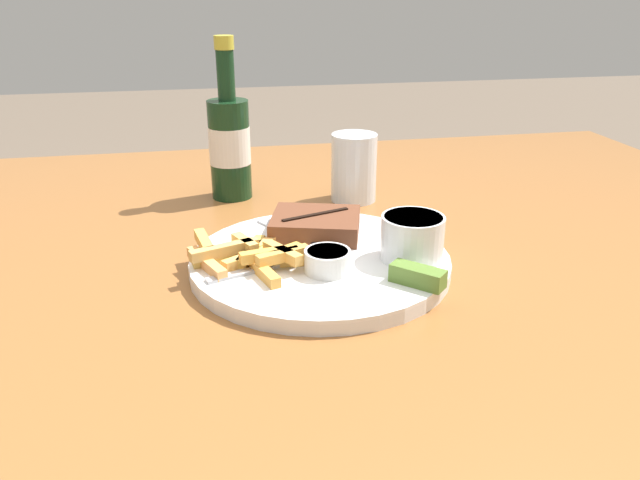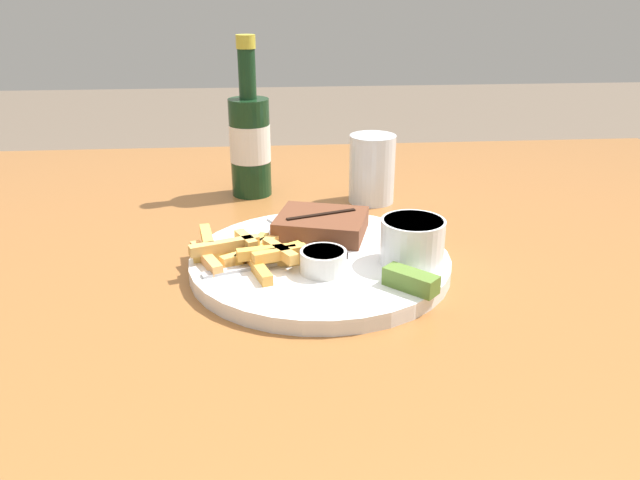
# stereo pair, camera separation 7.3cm
# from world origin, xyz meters

# --- Properties ---
(dining_table) EXTENTS (1.49, 1.21, 0.73)m
(dining_table) POSITION_xyz_m (0.00, 0.00, 0.66)
(dining_table) COLOR #935B2D
(dining_table) RESTS_ON ground_plane
(dinner_plate) EXTENTS (0.31, 0.31, 0.02)m
(dinner_plate) POSITION_xyz_m (0.00, 0.00, 0.73)
(dinner_plate) COLOR white
(dinner_plate) RESTS_ON dining_table
(steak_portion) EXTENTS (0.13, 0.12, 0.03)m
(steak_portion) POSITION_xyz_m (0.01, 0.07, 0.76)
(steak_portion) COLOR brown
(steak_portion) RESTS_ON dinner_plate
(fries_pile) EXTENTS (0.15, 0.14, 0.02)m
(fries_pile) POSITION_xyz_m (-0.08, -0.00, 0.75)
(fries_pile) COLOR gold
(fries_pile) RESTS_ON dinner_plate
(coleslaw_cup) EXTENTS (0.07, 0.07, 0.05)m
(coleslaw_cup) POSITION_xyz_m (0.10, -0.03, 0.77)
(coleslaw_cup) COLOR white
(coleslaw_cup) RESTS_ON dinner_plate
(dipping_sauce_cup) EXTENTS (0.05, 0.05, 0.03)m
(dipping_sauce_cup) POSITION_xyz_m (-0.00, -0.04, 0.76)
(dipping_sauce_cup) COLOR silver
(dipping_sauce_cup) RESTS_ON dinner_plate
(pickle_spear) EXTENTS (0.06, 0.06, 0.02)m
(pickle_spear) POSITION_xyz_m (0.09, -0.09, 0.75)
(pickle_spear) COLOR #567A2D
(pickle_spear) RESTS_ON dinner_plate
(fork_utensil) EXTENTS (0.13, 0.06, 0.00)m
(fork_utensil) POSITION_xyz_m (-0.08, -0.03, 0.75)
(fork_utensil) COLOR #B7B7BC
(fork_utensil) RESTS_ON dinner_plate
(knife_utensil) EXTENTS (0.09, 0.15, 0.01)m
(knife_utensil) POSITION_xyz_m (-0.01, 0.04, 0.75)
(knife_utensil) COLOR #B7B7BC
(knife_utensil) RESTS_ON dinner_plate
(beer_bottle) EXTENTS (0.06, 0.06, 0.25)m
(beer_bottle) POSITION_xyz_m (-0.09, 0.29, 0.81)
(beer_bottle) COLOR #143319
(beer_bottle) RESTS_ON dining_table
(drinking_glass) EXTENTS (0.07, 0.07, 0.10)m
(drinking_glass) POSITION_xyz_m (0.10, 0.24, 0.78)
(drinking_glass) COLOR silver
(drinking_glass) RESTS_ON dining_table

